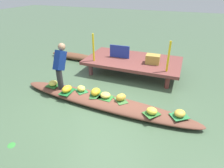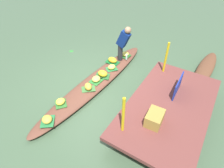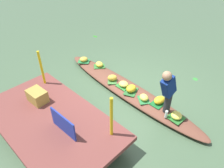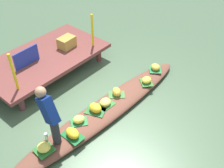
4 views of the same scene
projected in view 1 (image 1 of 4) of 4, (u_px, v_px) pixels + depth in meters
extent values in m
plane|color=#435C40|center=(103.00, 104.00, 4.93)|extent=(40.00, 40.00, 0.00)
cube|color=brown|center=(133.00, 61.00, 6.52)|extent=(3.20, 1.80, 0.10)
cylinder|color=brown|center=(91.00, 69.00, 6.46)|extent=(0.14, 0.14, 0.39)
cylinder|color=brown|center=(167.00, 82.00, 5.63)|extent=(0.14, 0.14, 0.39)
cylinder|color=brown|center=(107.00, 56.00, 7.64)|extent=(0.14, 0.14, 0.39)
cylinder|color=brown|center=(172.00, 65.00, 6.81)|extent=(0.14, 0.14, 0.39)
ellipsoid|color=brown|center=(102.00, 101.00, 4.88)|extent=(4.97, 0.98, 0.20)
ellipsoid|color=brown|center=(76.00, 56.00, 7.83)|extent=(2.35, 0.57, 0.23)
cube|color=#3F7638|center=(121.00, 100.00, 4.74)|extent=(0.44, 0.44, 0.01)
ellipsoid|color=gold|center=(121.00, 97.00, 4.70)|extent=(0.32, 0.33, 0.18)
cube|color=#2A763D|center=(81.00, 91.00, 5.15)|extent=(0.43, 0.42, 0.01)
ellipsoid|color=#E7DB55|center=(81.00, 88.00, 5.12)|extent=(0.31, 0.29, 0.15)
cube|color=#286829|center=(53.00, 85.00, 5.44)|extent=(0.36, 0.36, 0.01)
ellipsoid|color=#F9E457|center=(53.00, 83.00, 5.40)|extent=(0.35, 0.35, 0.14)
cube|color=#28773D|center=(179.00, 116.00, 4.18)|extent=(0.47, 0.46, 0.01)
ellipsoid|color=gold|center=(180.00, 113.00, 4.15)|extent=(0.33, 0.34, 0.15)
cube|color=#17632B|center=(67.00, 92.00, 5.12)|extent=(0.29, 0.44, 0.01)
ellipsoid|color=yellow|center=(67.00, 89.00, 5.08)|extent=(0.25, 0.34, 0.17)
cube|color=#2A652F|center=(96.00, 95.00, 4.97)|extent=(0.43, 0.50, 0.01)
ellipsoid|color=gold|center=(96.00, 92.00, 4.93)|extent=(0.24, 0.30, 0.19)
cube|color=#316E2D|center=(151.00, 113.00, 4.26)|extent=(0.43, 0.44, 0.01)
ellipsoid|color=yellow|center=(152.00, 111.00, 4.22)|extent=(0.27, 0.24, 0.15)
cube|color=#2D7730|center=(105.00, 97.00, 4.86)|extent=(0.38, 0.32, 0.01)
ellipsoid|color=#EACE58|center=(105.00, 95.00, 4.82)|extent=(0.28, 0.25, 0.14)
cylinder|color=#28282D|center=(60.00, 79.00, 5.19)|extent=(0.16, 0.16, 0.55)
cube|color=navy|center=(60.00, 60.00, 5.03)|extent=(0.21, 0.47, 0.59)
sphere|color=#9E7556|center=(62.00, 47.00, 4.98)|extent=(0.20, 0.20, 0.20)
cylinder|color=silver|center=(61.00, 81.00, 5.46)|extent=(0.06, 0.06, 0.19)
cube|color=navy|center=(119.00, 52.00, 6.55)|extent=(0.70, 0.05, 0.43)
cylinder|color=gold|center=(93.00, 48.00, 6.18)|extent=(0.06, 0.06, 0.91)
cylinder|color=gold|center=(169.00, 57.00, 5.40)|extent=(0.06, 0.06, 0.91)
cube|color=#A4853A|center=(153.00, 59.00, 6.11)|extent=(0.46, 0.34, 0.29)
ellipsoid|color=#328434|center=(11.00, 145.00, 3.68)|extent=(0.22, 0.22, 0.01)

